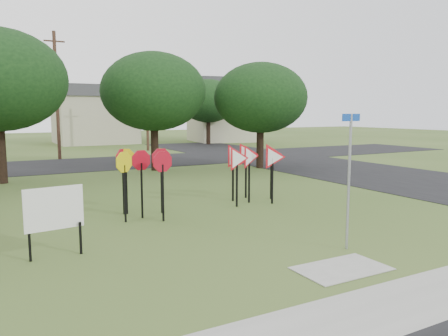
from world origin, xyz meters
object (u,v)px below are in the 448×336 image
at_px(yield_sign_cluster, 252,159).
at_px(info_board, 54,211).
at_px(street_name_sign, 349,174).
at_px(stop_sign_cluster, 140,166).

bearing_deg(yield_sign_cluster, info_board, -156.32).
distance_m(street_name_sign, yield_sign_cluster, 6.12).
xyz_separation_m(street_name_sign, yield_sign_cluster, (1.01, 6.03, -0.25)).
relative_size(street_name_sign, info_board, 2.00).
bearing_deg(info_board, street_name_sign, -23.33).
height_order(street_name_sign, stop_sign_cluster, street_name_sign).
distance_m(street_name_sign, info_board, 7.04).
xyz_separation_m(yield_sign_cluster, info_board, (-7.43, -3.26, -0.54)).
bearing_deg(stop_sign_cluster, yield_sign_cluster, 4.42).
bearing_deg(stop_sign_cluster, street_name_sign, -58.79).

